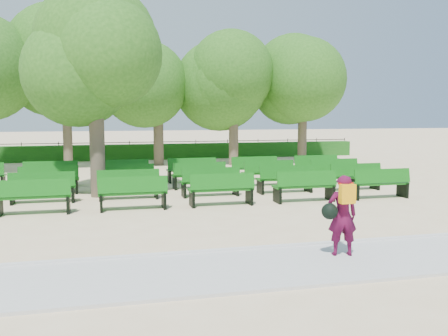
# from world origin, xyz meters

# --- Properties ---
(ground) EXTENTS (120.00, 120.00, 0.00)m
(ground) POSITION_xyz_m (0.00, 0.00, 0.00)
(ground) COLOR beige
(paving) EXTENTS (30.00, 2.20, 0.06)m
(paving) POSITION_xyz_m (0.00, -7.40, 0.03)
(paving) COLOR beige
(paving) RESTS_ON ground
(curb) EXTENTS (30.00, 0.12, 0.10)m
(curb) POSITION_xyz_m (0.00, -6.25, 0.05)
(curb) COLOR silver
(curb) RESTS_ON ground
(hedge) EXTENTS (26.00, 0.70, 0.90)m
(hedge) POSITION_xyz_m (0.00, 14.00, 0.45)
(hedge) COLOR #1B5917
(hedge) RESTS_ON ground
(fence) EXTENTS (26.00, 0.10, 1.02)m
(fence) POSITION_xyz_m (0.00, 14.40, 0.00)
(fence) COLOR black
(fence) RESTS_ON ground
(tree_line) EXTENTS (21.80, 6.80, 7.04)m
(tree_line) POSITION_xyz_m (0.00, 10.00, 0.00)
(tree_line) COLOR #30681C
(tree_line) RESTS_ON ground
(bench_array) EXTENTS (1.99, 0.75, 1.23)m
(bench_array) POSITION_xyz_m (-0.51, 1.36, 0.10)
(bench_array) COLOR #105F11
(bench_array) RESTS_ON ground
(tree_among) EXTENTS (4.53, 4.53, 6.37)m
(tree_among) POSITION_xyz_m (-2.80, 1.27, 4.30)
(tree_among) COLOR brown
(tree_among) RESTS_ON ground
(person) EXTENTS (0.76, 0.48, 1.55)m
(person) POSITION_xyz_m (1.70, -7.10, 0.86)
(person) COLOR #4B0A29
(person) RESTS_ON ground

